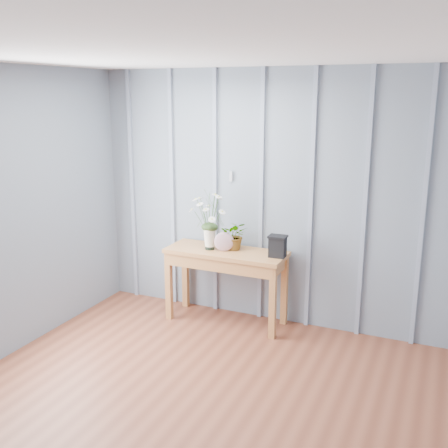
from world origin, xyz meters
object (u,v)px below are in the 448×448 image
at_px(felt_disc_vessel, 224,242).
at_px(carved_box, 278,246).
at_px(daisy_vase, 210,213).
at_px(sideboard, 226,261).

relative_size(felt_disc_vessel, carved_box, 0.93).
bearing_deg(felt_disc_vessel, daisy_vase, 155.81).
height_order(daisy_vase, carved_box, daisy_vase).
relative_size(sideboard, felt_disc_vessel, 6.19).
height_order(sideboard, daisy_vase, daisy_vase).
xyz_separation_m(sideboard, felt_disc_vessel, (-0.01, -0.03, 0.21)).
bearing_deg(carved_box, sideboard, -179.82).
bearing_deg(felt_disc_vessel, carved_box, -17.65).
bearing_deg(felt_disc_vessel, sideboard, 56.90).
bearing_deg(carved_box, felt_disc_vessel, -176.17).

